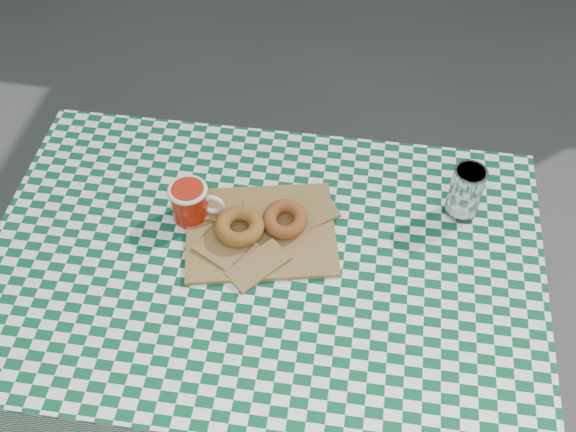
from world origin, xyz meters
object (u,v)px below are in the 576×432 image
object	(u,v)px
paper_bag	(261,230)
drinking_glass	(465,192)
table	(267,351)
coffee_mug	(189,203)

from	to	relation	value
paper_bag	drinking_glass	bearing A→B (deg)	17.75
table	drinking_glass	world-z (taller)	drinking_glass
table	coffee_mug	xyz separation A→B (m)	(-0.17, 0.09, 0.42)
table	coffee_mug	world-z (taller)	coffee_mug
table	coffee_mug	bearing A→B (deg)	151.21
drinking_glass	paper_bag	bearing A→B (deg)	-162.25
paper_bag	coffee_mug	bearing A→B (deg)	172.50
drinking_glass	table	bearing A→B (deg)	-153.16
paper_bag	drinking_glass	distance (m)	0.44
table	paper_bag	distance (m)	0.40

